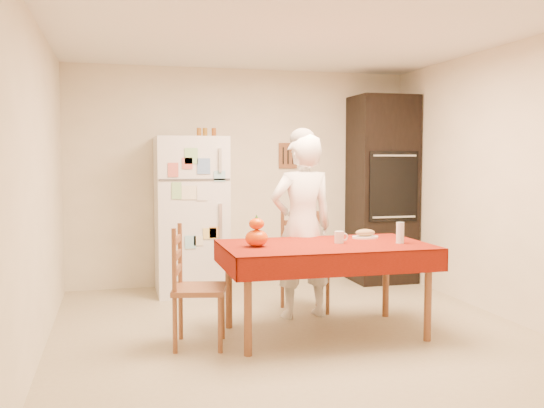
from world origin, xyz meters
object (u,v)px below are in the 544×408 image
object	(u,v)px
chair_far	(303,258)
seated_woman	(302,227)
pumpkin_lower	(257,238)
wine_glass	(400,233)
oven_cabinet	(382,189)
dining_table	(325,252)
chair_left	(191,282)
refrigerator	(191,215)
coffee_mug	(339,237)
bread_plate	(365,237)

from	to	relation	value
chair_far	seated_woman	world-z (taller)	seated_woman
pumpkin_lower	wine_glass	distance (m)	1.21
oven_cabinet	seated_woman	world-z (taller)	oven_cabinet
wine_glass	pumpkin_lower	bearing A→B (deg)	174.74
oven_cabinet	chair_far	distance (m)	1.81
dining_table	seated_woman	size ratio (longest dim) A/B	1.01
oven_cabinet	dining_table	xyz separation A→B (m)	(-1.40, -1.92, -0.41)
oven_cabinet	chair_far	bearing A→B (deg)	-140.79
dining_table	chair_left	size ratio (longest dim) A/B	1.79
chair_far	dining_table	bearing A→B (deg)	-92.37
refrigerator	chair_left	distance (m)	1.96
chair_far	seated_woman	distance (m)	0.44
dining_table	coffee_mug	size ratio (longest dim) A/B	17.00
dining_table	coffee_mug	world-z (taller)	coffee_mug
coffee_mug	chair_left	bearing A→B (deg)	-177.71
dining_table	seated_woman	bearing A→B (deg)	91.78
seated_woman	bread_plate	size ratio (longest dim) A/B	7.03
pumpkin_lower	chair_far	bearing A→B (deg)	52.16
seated_woman	bread_plate	world-z (taller)	seated_woman
dining_table	coffee_mug	xyz separation A→B (m)	(0.13, 0.01, 0.12)
chair_left	seated_woman	size ratio (longest dim) A/B	0.56
seated_woman	bread_plate	xyz separation A→B (m)	(0.48, -0.33, -0.07)
oven_cabinet	wine_glass	distance (m)	2.20
chair_far	coffee_mug	distance (m)	0.88
bread_plate	dining_table	bearing A→B (deg)	-152.30
chair_far	pumpkin_lower	xyz separation A→B (m)	(-0.66, -0.85, 0.32)
pumpkin_lower	bread_plate	bearing A→B (deg)	13.74
chair_far	pumpkin_lower	distance (m)	1.12
chair_left	pumpkin_lower	size ratio (longest dim) A/B	5.14
dining_table	pumpkin_lower	world-z (taller)	pumpkin_lower
seated_woman	wine_glass	distance (m)	0.95
chair_far	pumpkin_lower	size ratio (longest dim) A/B	5.14
refrigerator	chair_far	distance (m)	1.45
wine_glass	dining_table	bearing A→B (deg)	168.76
coffee_mug	refrigerator	bearing A→B (deg)	118.43
oven_cabinet	seated_woman	size ratio (longest dim) A/B	1.30
pumpkin_lower	bread_plate	xyz separation A→B (m)	(1.05, 0.26, -0.06)
chair_far	bread_plate	world-z (taller)	chair_far
oven_cabinet	wine_glass	world-z (taller)	oven_cabinet
oven_cabinet	chair_left	bearing A→B (deg)	-142.08
oven_cabinet	chair_far	size ratio (longest dim) A/B	2.32
chair_left	refrigerator	bearing A→B (deg)	5.82
pumpkin_lower	bread_plate	size ratio (longest dim) A/B	0.77
chair_far	chair_left	xyz separation A→B (m)	(-1.19, -0.88, 0.00)
oven_cabinet	pumpkin_lower	bearing A→B (deg)	-135.80
chair_far	bread_plate	xyz separation A→B (m)	(0.39, -0.59, 0.26)
dining_table	pumpkin_lower	xyz separation A→B (m)	(-0.58, -0.01, 0.14)
refrigerator	seated_woman	xyz separation A→B (m)	(0.86, -1.30, -0.01)
oven_cabinet	pumpkin_lower	size ratio (longest dim) A/B	11.91
refrigerator	chair_far	xyz separation A→B (m)	(0.95, -1.03, -0.34)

